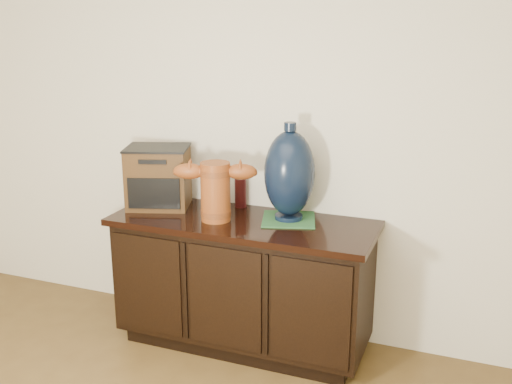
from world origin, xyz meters
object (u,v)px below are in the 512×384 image
at_px(sideboard, 243,282).
at_px(tv_radio, 158,177).
at_px(terracotta_vessel, 215,188).
at_px(lamp_base, 289,174).
at_px(spray_can, 241,191).

distance_m(sideboard, tv_radio, 0.78).
xyz_separation_m(terracotta_vessel, lamp_base, (0.37, 0.14, 0.08)).
bearing_deg(sideboard, spray_can, 115.28).
relative_size(sideboard, spray_can, 7.31).
bearing_deg(lamp_base, spray_can, 159.20).
distance_m(terracotta_vessel, tv_radio, 0.43).
xyz_separation_m(sideboard, tv_radio, (-0.55, 0.06, 0.55)).
bearing_deg(spray_can, lamp_base, -20.80).
bearing_deg(sideboard, terracotta_vessel, -158.78).
bearing_deg(terracotta_vessel, tv_radio, 146.14).
bearing_deg(sideboard, tv_radio, 174.14).
bearing_deg(spray_can, sideboard, -64.72).
bearing_deg(lamp_base, sideboard, -158.92).
xyz_separation_m(lamp_base, spray_can, (-0.34, 0.13, -0.16)).
bearing_deg(sideboard, lamp_base, 21.08).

